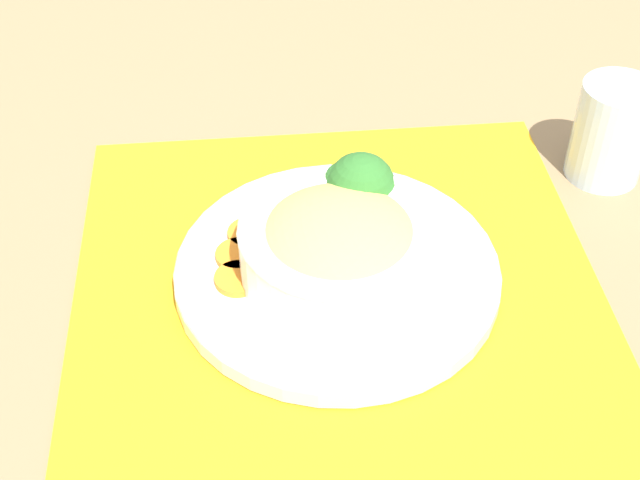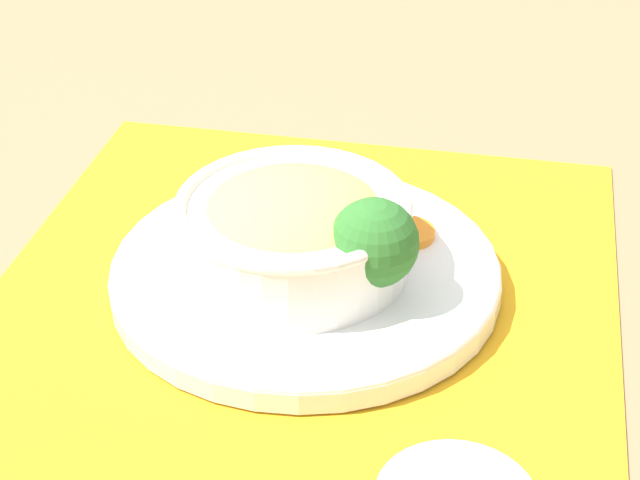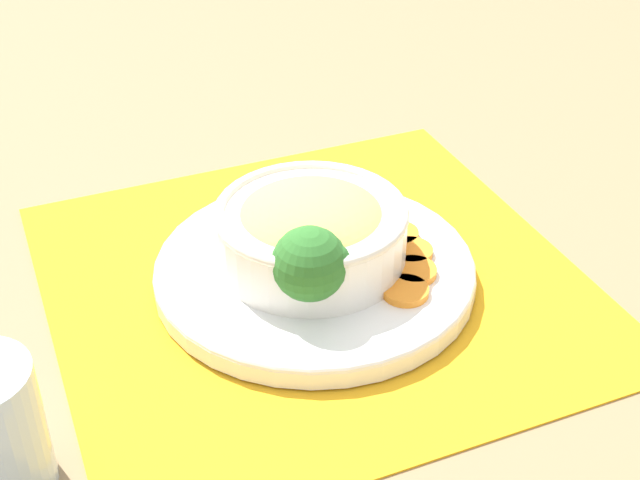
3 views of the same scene
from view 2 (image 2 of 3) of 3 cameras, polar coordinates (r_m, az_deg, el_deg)
name	(u,v)px [view 2 (image 2 of 3)]	position (r m, az deg, el deg)	size (l,w,h in m)	color
ground_plane	(306,288)	(0.80, -0.77, -2.58)	(4.00, 4.00, 0.00)	#8C704C
placemat	(306,286)	(0.80, -0.77, -2.46)	(0.48, 0.47, 0.00)	orange
plate	(306,271)	(0.80, -0.78, -1.68)	(0.29, 0.29, 0.02)	white
bowl	(294,225)	(0.78, -1.39, 0.80)	(0.17, 0.17, 0.07)	silver
broccoli_floret	(374,243)	(0.74, 2.91, -0.17)	(0.06, 0.06, 0.08)	#759E51
carrot_slice_near	(408,233)	(0.83, 4.74, 0.39)	(0.04, 0.04, 0.01)	orange
carrot_slice_middle	(383,216)	(0.85, 3.40, 1.27)	(0.04, 0.04, 0.01)	orange
carrot_slice_far	(351,206)	(0.86, 1.67, 1.85)	(0.04, 0.04, 0.01)	orange
carrot_slice_extra	(315,201)	(0.87, -0.28, 2.10)	(0.04, 0.04, 0.01)	orange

